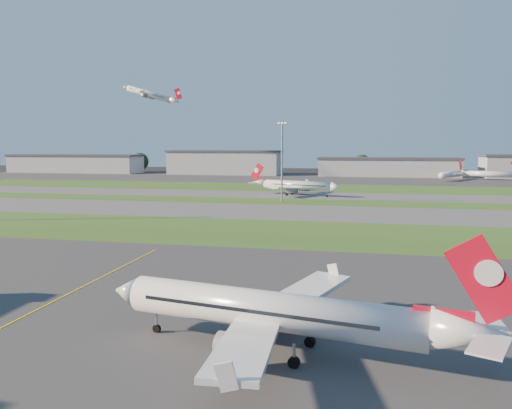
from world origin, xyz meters
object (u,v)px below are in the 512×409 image
(airliner_taxiing, at_px, (297,186))
(light_mast_centre, at_px, (282,156))
(mini_jet_far, at_px, (488,174))
(airliner_parked, at_px, (272,312))
(mini_jet_near, at_px, (451,174))

(airliner_taxiing, xyz_separation_m, light_mast_centre, (-1.91, -22.47, 11.16))
(mini_jet_far, relative_size, light_mast_centre, 1.06)
(airliner_parked, bearing_deg, mini_jet_near, 87.62)
(airliner_parked, xyz_separation_m, mini_jet_far, (72.98, 242.47, -0.42))
(airliner_taxiing, xyz_separation_m, mini_jet_near, (68.90, 94.42, -0.37))
(light_mast_centre, bearing_deg, mini_jet_near, 58.79)
(mini_jet_far, bearing_deg, light_mast_centre, -105.38)
(airliner_taxiing, bearing_deg, airliner_parked, 114.61)
(mini_jet_near, bearing_deg, airliner_taxiing, 174.05)
(mini_jet_near, relative_size, mini_jet_far, 0.93)
(airliner_parked, xyz_separation_m, mini_jet_near, (53.09, 233.52, -0.42))
(airliner_parked, height_order, airliner_taxiing, airliner_parked)
(light_mast_centre, bearing_deg, airliner_parked, -81.36)
(mini_jet_near, bearing_deg, airliner_parked, -162.63)
(airliner_parked, height_order, mini_jet_far, airliner_parked)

